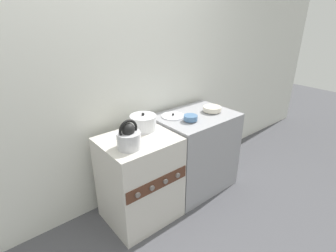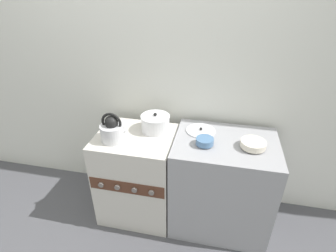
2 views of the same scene
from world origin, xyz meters
name	(u,v)px [view 1 (image 1 of 2)]	position (x,y,z in m)	size (l,w,h in m)	color
ground_plane	(159,231)	(0.00, 0.00, 0.00)	(12.00, 12.00, 0.00)	#4C4C51
wall_back	(111,81)	(0.00, 0.67, 1.25)	(7.00, 0.06, 2.50)	silver
stove	(140,179)	(0.00, 0.27, 0.41)	(0.64, 0.57, 0.83)	beige
counter	(195,151)	(0.73, 0.30, 0.43)	(0.80, 0.60, 0.85)	#99999E
kettle	(129,137)	(-0.14, 0.17, 0.92)	(0.23, 0.19, 0.24)	silver
cooking_pot	(143,122)	(0.14, 0.39, 0.90)	(0.24, 0.24, 0.16)	silver
enamel_bowl	(212,109)	(0.92, 0.26, 0.88)	(0.19, 0.19, 0.06)	beige
small_ceramic_bowl	(191,118)	(0.57, 0.22, 0.89)	(0.13, 0.13, 0.06)	#4C729E
loose_pot_lid	(173,116)	(0.52, 0.42, 0.86)	(0.24, 0.24, 0.03)	silver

